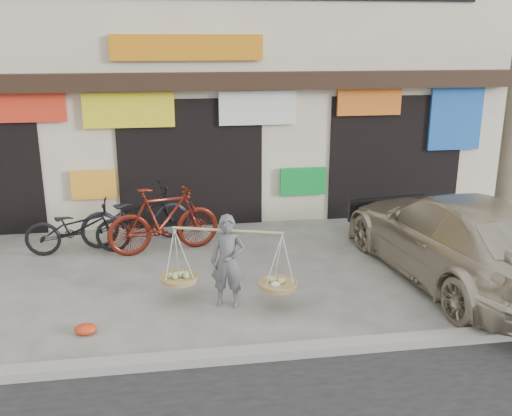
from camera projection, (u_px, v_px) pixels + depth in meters
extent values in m
plane|color=gray|center=(204.00, 293.00, 9.00)|extent=(70.00, 70.00, 0.00)
cube|color=gray|center=(215.00, 357.00, 7.09)|extent=(70.00, 0.25, 0.12)
cube|color=beige|center=(183.00, 54.00, 14.16)|extent=(14.00, 6.00, 7.00)
cube|color=black|center=(188.00, 81.00, 11.31)|extent=(14.00, 0.35, 0.35)
cube|color=black|center=(190.00, 161.00, 12.17)|extent=(3.00, 0.60, 2.70)
cube|color=black|center=(391.00, 155.00, 12.84)|extent=(3.00, 0.60, 2.70)
cube|color=red|center=(23.00, 107.00, 11.03)|extent=(1.60, 0.08, 0.60)
cube|color=yellow|center=(129.00, 110.00, 11.35)|extent=(1.80, 0.08, 0.70)
cube|color=silver|center=(257.00, 108.00, 11.74)|extent=(1.60, 0.08, 0.70)
cube|color=orange|center=(369.00, 101.00, 12.07)|extent=(1.40, 0.08, 0.60)
cube|color=blue|center=(456.00, 118.00, 12.47)|extent=(1.20, 0.08, 1.40)
cube|color=#FBA62B|center=(94.00, 185.00, 11.66)|extent=(0.90, 0.08, 0.60)
cube|color=#0F9435|center=(303.00, 181.00, 12.34)|extent=(1.00, 0.08, 0.60)
cube|color=orange|center=(187.00, 47.00, 11.19)|extent=(3.00, 0.08, 0.50)
imported|color=#5E5E62|center=(228.00, 261.00, 8.41)|extent=(0.60, 0.48, 1.42)
cylinder|color=tan|center=(227.00, 230.00, 8.27)|extent=(1.58, 0.55, 0.04)
cylinder|color=#A0824C|center=(179.00, 279.00, 8.62)|extent=(0.56, 0.56, 0.07)
ellipsoid|color=#A5BF66|center=(179.00, 275.00, 8.60)|extent=(0.39, 0.39, 0.10)
cylinder|color=#A0824C|center=(278.00, 285.00, 8.39)|extent=(0.56, 0.56, 0.07)
ellipsoid|color=#A5BF66|center=(278.00, 281.00, 8.37)|extent=(0.39, 0.39, 0.10)
imported|color=black|center=(78.00, 228.00, 10.55)|extent=(1.92, 0.69, 1.00)
imported|color=#5C190F|center=(164.00, 220.00, 10.60)|extent=(2.18, 1.04, 1.26)
imported|color=black|center=(136.00, 215.00, 11.11)|extent=(2.28, 1.36, 1.13)
imported|color=#BCAF97|center=(457.00, 237.00, 9.37)|extent=(2.58, 5.22, 1.46)
cube|color=black|center=(387.00, 208.00, 11.63)|extent=(1.70, 0.28, 0.45)
cube|color=silver|center=(385.00, 212.00, 11.71)|extent=(0.45, 0.07, 0.12)
ellipsoid|color=red|center=(85.00, 329.00, 7.75)|extent=(0.31, 0.25, 0.14)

